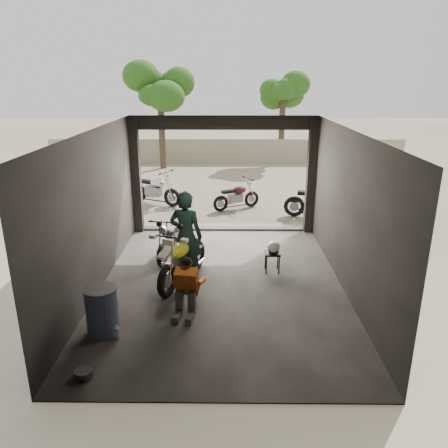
{
  "coord_description": "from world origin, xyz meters",
  "views": [
    {
      "loc": [
        0.13,
        -8.26,
        4.14
      ],
      "look_at": [
        0.04,
        0.6,
        1.16
      ],
      "focal_mm": 35.0,
      "sensor_mm": 36.0,
      "label": 1
    }
  ],
  "objects_px": {
    "main_bike": "(183,255)",
    "mechanic": "(186,290)",
    "outside_bike_c": "(318,199)",
    "sign_post": "(349,162)",
    "outside_bike_a": "(155,187)",
    "stool": "(272,256)",
    "left_bike": "(170,236)",
    "rider": "(186,236)",
    "outside_bike_b": "(236,194)",
    "oil_drum": "(102,311)",
    "helmet": "(273,247)"
  },
  "relations": [
    {
      "from": "outside_bike_b",
      "to": "mechanic",
      "type": "xyz_separation_m",
      "value": [
        -1.03,
        -6.85,
        0.02
      ]
    },
    {
      "from": "main_bike",
      "to": "outside_bike_c",
      "type": "distance_m",
      "value": 5.86
    },
    {
      "from": "oil_drum",
      "to": "left_bike",
      "type": "bearing_deg",
      "value": 77.93
    },
    {
      "from": "outside_bike_a",
      "to": "mechanic",
      "type": "relative_size",
      "value": 1.68
    },
    {
      "from": "main_bike",
      "to": "outside_bike_c",
      "type": "xyz_separation_m",
      "value": [
        3.72,
        4.53,
        -0.01
      ]
    },
    {
      "from": "stool",
      "to": "main_bike",
      "type": "bearing_deg",
      "value": -164.52
    },
    {
      "from": "left_bike",
      "to": "helmet",
      "type": "relative_size",
      "value": 5.17
    },
    {
      "from": "stool",
      "to": "mechanic",
      "type": "bearing_deg",
      "value": -132.15
    },
    {
      "from": "outside_bike_c",
      "to": "main_bike",
      "type": "bearing_deg",
      "value": 151.78
    },
    {
      "from": "stool",
      "to": "oil_drum",
      "type": "bearing_deg",
      "value": -141.05
    },
    {
      "from": "main_bike",
      "to": "mechanic",
      "type": "height_order",
      "value": "main_bike"
    },
    {
      "from": "main_bike",
      "to": "mechanic",
      "type": "xyz_separation_m",
      "value": [
        0.19,
        -1.39,
        -0.09
      ]
    },
    {
      "from": "mechanic",
      "to": "outside_bike_b",
      "type": "bearing_deg",
      "value": 89.8
    },
    {
      "from": "left_bike",
      "to": "outside_bike_a",
      "type": "distance_m",
      "value": 4.76
    },
    {
      "from": "left_bike",
      "to": "outside_bike_b",
      "type": "bearing_deg",
      "value": 78.91
    },
    {
      "from": "outside_bike_c",
      "to": "oil_drum",
      "type": "height_order",
      "value": "outside_bike_c"
    },
    {
      "from": "outside_bike_c",
      "to": "sign_post",
      "type": "bearing_deg",
      "value": -72.4
    },
    {
      "from": "oil_drum",
      "to": "outside_bike_c",
      "type": "bearing_deg",
      "value": 53.08
    },
    {
      "from": "outside_bike_c",
      "to": "outside_bike_a",
      "type": "bearing_deg",
      "value": 85.28
    },
    {
      "from": "sign_post",
      "to": "outside_bike_a",
      "type": "bearing_deg",
      "value": 173.72
    },
    {
      "from": "left_bike",
      "to": "main_bike",
      "type": "bearing_deg",
      "value": -61.44
    },
    {
      "from": "mechanic",
      "to": "sign_post",
      "type": "relative_size",
      "value": 0.41
    },
    {
      "from": "outside_bike_b",
      "to": "outside_bike_c",
      "type": "xyz_separation_m",
      "value": [
        2.5,
        -0.93,
        0.11
      ]
    },
    {
      "from": "stool",
      "to": "sign_post",
      "type": "bearing_deg",
      "value": 57.03
    },
    {
      "from": "outside_bike_a",
      "to": "outside_bike_b",
      "type": "xyz_separation_m",
      "value": [
        2.78,
        -0.57,
        -0.1
      ]
    },
    {
      "from": "outside_bike_a",
      "to": "helmet",
      "type": "distance_m",
      "value": 6.53
    },
    {
      "from": "outside_bike_a",
      "to": "stool",
      "type": "distance_m",
      "value": 6.52
    },
    {
      "from": "outside_bike_c",
      "to": "helmet",
      "type": "bearing_deg",
      "value": 167.34
    },
    {
      "from": "outside_bike_b",
      "to": "mechanic",
      "type": "bearing_deg",
      "value": 142.29
    },
    {
      "from": "main_bike",
      "to": "left_bike",
      "type": "xyz_separation_m",
      "value": [
        -0.44,
        1.41,
        -0.1
      ]
    },
    {
      "from": "rider",
      "to": "mechanic",
      "type": "relative_size",
      "value": 1.86
    },
    {
      "from": "main_bike",
      "to": "rider",
      "type": "height_order",
      "value": "rider"
    },
    {
      "from": "helmet",
      "to": "outside_bike_c",
      "type": "bearing_deg",
      "value": 60.72
    },
    {
      "from": "outside_bike_c",
      "to": "oil_drum",
      "type": "xyz_separation_m",
      "value": [
        -4.88,
        -6.49,
        -0.2
      ]
    },
    {
      "from": "left_bike",
      "to": "oil_drum",
      "type": "relative_size",
      "value": 1.85
    },
    {
      "from": "outside_bike_a",
      "to": "sign_post",
      "type": "relative_size",
      "value": 0.69
    },
    {
      "from": "stool",
      "to": "helmet",
      "type": "bearing_deg",
      "value": -51.02
    },
    {
      "from": "rider",
      "to": "oil_drum",
      "type": "relative_size",
      "value": 2.34
    },
    {
      "from": "outside_bike_c",
      "to": "sign_post",
      "type": "distance_m",
      "value": 1.43
    },
    {
      "from": "outside_bike_a",
      "to": "stool",
      "type": "xyz_separation_m",
      "value": [
        3.5,
        -5.49,
        -0.2
      ]
    },
    {
      "from": "left_bike",
      "to": "outside_bike_c",
      "type": "distance_m",
      "value": 5.2
    },
    {
      "from": "main_bike",
      "to": "mechanic",
      "type": "distance_m",
      "value": 1.41
    },
    {
      "from": "stool",
      "to": "sign_post",
      "type": "distance_m",
      "value": 5.05
    },
    {
      "from": "oil_drum",
      "to": "outside_bike_b",
      "type": "bearing_deg",
      "value": 72.22
    },
    {
      "from": "outside_bike_b",
      "to": "oil_drum",
      "type": "relative_size",
      "value": 1.78
    },
    {
      "from": "stool",
      "to": "helmet",
      "type": "relative_size",
      "value": 1.56
    },
    {
      "from": "outside_bike_b",
      "to": "helmet",
      "type": "relative_size",
      "value": 4.97
    },
    {
      "from": "outside_bike_c",
      "to": "sign_post",
      "type": "relative_size",
      "value": 0.71
    },
    {
      "from": "rider",
      "to": "sign_post",
      "type": "distance_m",
      "value": 6.39
    },
    {
      "from": "left_bike",
      "to": "outside_bike_b",
      "type": "height_order",
      "value": "left_bike"
    }
  ]
}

